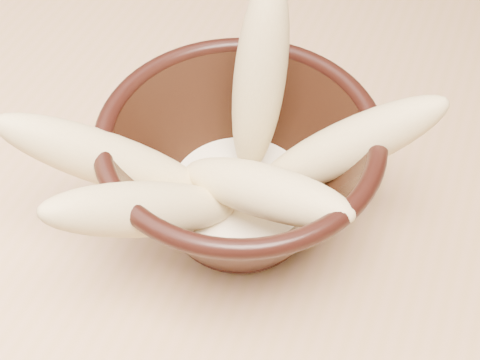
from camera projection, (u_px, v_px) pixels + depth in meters
name	position (u px, v px, depth m)	size (l,w,h in m)	color
table	(117.00, 97.00, 0.67)	(1.20, 0.80, 0.75)	tan
bowl	(240.00, 172.00, 0.43)	(0.18, 0.18, 0.10)	black
milk_puddle	(240.00, 195.00, 0.45)	(0.10, 0.10, 0.01)	#FFF0CD
banana_upright	(260.00, 80.00, 0.41)	(0.03, 0.03, 0.14)	#D6BD7E
banana_left	(111.00, 161.00, 0.41)	(0.03, 0.03, 0.15)	#D6BD7E
banana_right	(346.00, 147.00, 0.41)	(0.03, 0.03, 0.14)	#D6BD7E
banana_across	(264.00, 191.00, 0.40)	(0.03, 0.03, 0.12)	#D6BD7E
banana_front	(148.00, 209.00, 0.39)	(0.03, 0.03, 0.14)	#D6BD7E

